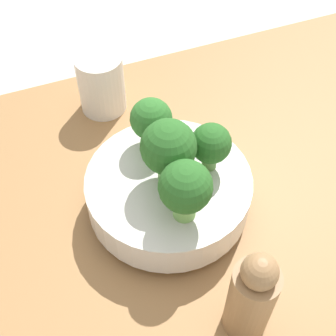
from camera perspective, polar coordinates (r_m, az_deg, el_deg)
ground_plane at (r=0.69m, az=-2.39°, el=-7.46°), size 6.00×6.00×0.00m
table at (r=0.67m, az=-2.44°, el=-6.55°), size 1.14×0.65×0.04m
bowl at (r=0.63m, az=0.00°, el=-2.73°), size 0.22×0.22×0.06m
broccoli_floret_back at (r=0.53m, az=2.14°, el=-2.51°), size 0.06×0.06×0.09m
broccoli_floret_front at (r=0.62m, az=-2.07°, el=5.78°), size 0.06×0.06×0.08m
broccoli_floret_center at (r=0.57m, az=0.00°, el=2.47°), size 0.07×0.07×0.10m
broccoli_floret_left at (r=0.59m, az=5.26°, el=2.85°), size 0.05×0.05×0.07m
cup at (r=0.77m, az=-8.14°, el=10.19°), size 0.08×0.08×0.10m
pepper_mill at (r=0.53m, az=10.15°, el=-15.21°), size 0.05×0.05×0.15m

